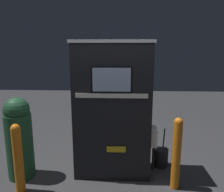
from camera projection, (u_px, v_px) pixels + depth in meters
ground_plane at (112, 181)px, 3.09m from camera, size 14.00×14.00×0.00m
gas_pump at (113, 109)px, 3.15m from camera, size 1.18×0.57×1.94m
safety_bollard at (177, 152)px, 2.83m from camera, size 0.11×0.11×0.98m
trash_bin at (19, 137)px, 3.08m from camera, size 0.37×0.37×1.18m
safety_bollard_far at (18, 157)px, 2.76m from camera, size 0.12×0.12×0.92m
squeegee_bucket at (161, 157)px, 3.46m from camera, size 0.23×0.23×0.64m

